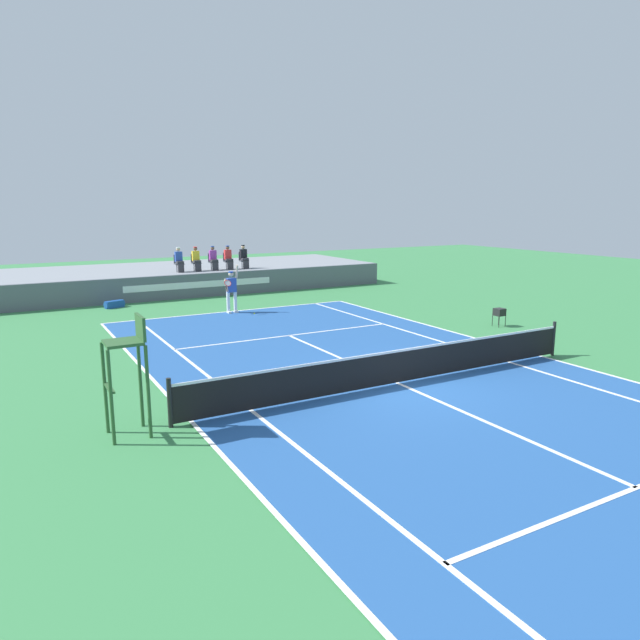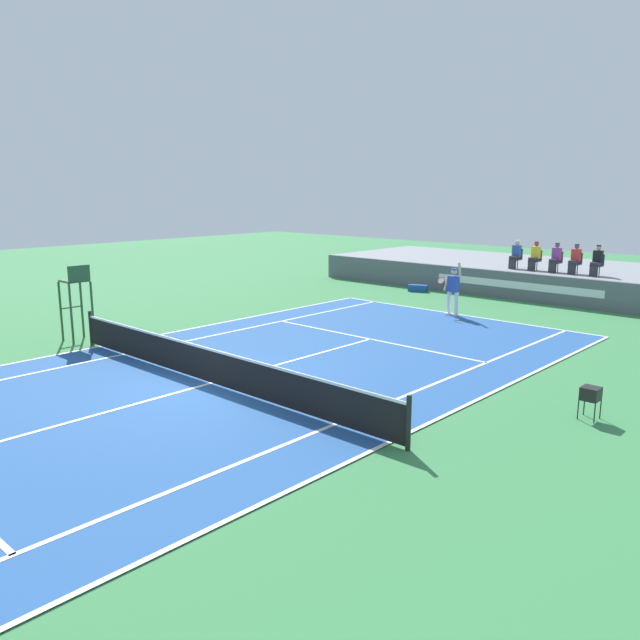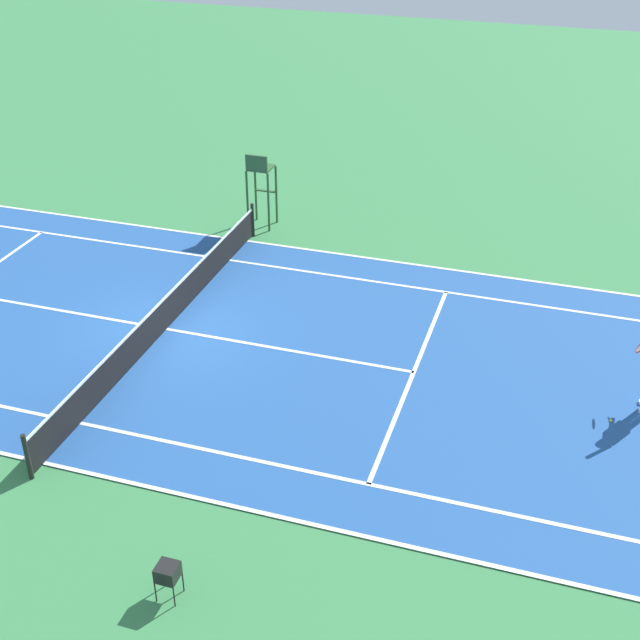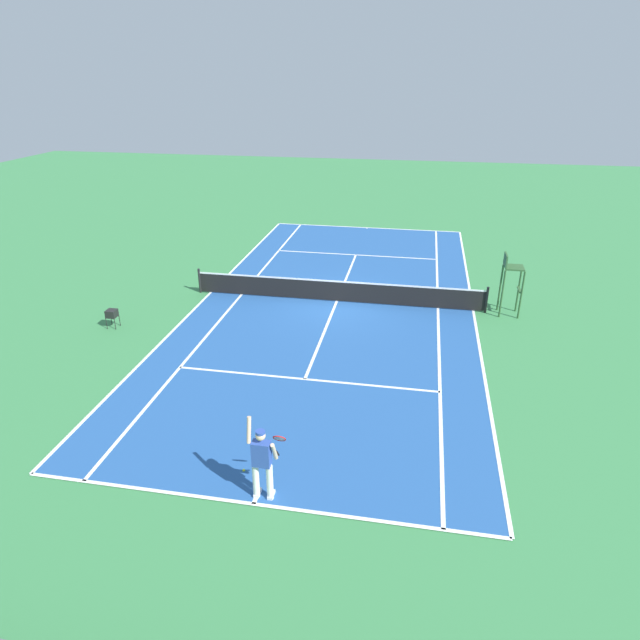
{
  "view_description": "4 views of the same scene",
  "coord_description": "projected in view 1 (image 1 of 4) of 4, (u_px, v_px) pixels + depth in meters",
  "views": [
    {
      "loc": [
        -8.74,
        -11.32,
        4.55
      ],
      "look_at": [
        -0.05,
        4.07,
        1.0
      ],
      "focal_mm": 31.9,
      "sensor_mm": 36.0,
      "label": 1
    },
    {
      "loc": [
        12.21,
        -9.17,
        4.77
      ],
      "look_at": [
        -0.05,
        4.07,
        1.0
      ],
      "focal_mm": 35.49,
      "sensor_mm": 36.0,
      "label": 2
    },
    {
      "loc": [
        16.63,
        9.41,
        11.35
      ],
      "look_at": [
        -0.05,
        4.07,
        1.0
      ],
      "focal_mm": 48.28,
      "sensor_mm": 36.0,
      "label": 3
    },
    {
      "loc": [
        -3.15,
        20.89,
        8.76
      ],
      "look_at": [
        -0.05,
        4.07,
        1.0
      ],
      "focal_mm": 31.05,
      "sensor_mm": 36.0,
      "label": 4
    }
  ],
  "objects": [
    {
      "name": "bleacher_platform",
      "position": [
        179.0,
        277.0,
        32.0
      ],
      "size": [
        21.67,
        7.32,
        1.2
      ],
      "primitive_type": "cube",
      "color": "gray",
      "rests_on": "ground"
    },
    {
      "name": "ground_plane",
      "position": [
        398.0,
        384.0,
        14.77
      ],
      "size": [
        80.0,
        80.0,
        0.0
      ],
      "primitive_type": "plane",
      "color": "#387F47"
    },
    {
      "name": "equipment_bag",
      "position": [
        114.0,
        304.0,
        25.87
      ],
      "size": [
        0.95,
        0.63,
        0.32
      ],
      "color": "#194799",
      "rests_on": "ground"
    },
    {
      "name": "tennis_player",
      "position": [
        231.0,
        290.0,
        24.41
      ],
      "size": [
        0.76,
        0.62,
        2.08
      ],
      "color": "white",
      "rests_on": "ground"
    },
    {
      "name": "spectator_seated_2",
      "position": [
        213.0,
        259.0,
        30.14
      ],
      "size": [
        0.44,
        0.6,
        1.27
      ],
      "color": "#474C56",
      "rests_on": "bleacher_platform"
    },
    {
      "name": "ball_hopper",
      "position": [
        499.0,
        312.0,
        21.78
      ],
      "size": [
        0.36,
        0.36,
        0.7
      ],
      "color": "black",
      "rests_on": "ground"
    },
    {
      "name": "spectator_seated_4",
      "position": [
        244.0,
        257.0,
        30.98
      ],
      "size": [
        0.44,
        0.6,
        1.27
      ],
      "color": "#474C56",
      "rests_on": "bleacher_platform"
    },
    {
      "name": "net",
      "position": [
        399.0,
        365.0,
        14.67
      ],
      "size": [
        11.98,
        0.1,
        1.07
      ],
      "color": "black",
      "rests_on": "ground"
    },
    {
      "name": "barrier_wall",
      "position": [
        200.0,
        285.0,
        28.77
      ],
      "size": [
        21.67,
        0.25,
        1.2
      ],
      "color": "#565B66",
      "rests_on": "ground"
    },
    {
      "name": "spectator_seated_1",
      "position": [
        196.0,
        259.0,
        29.69
      ],
      "size": [
        0.44,
        0.6,
        1.27
      ],
      "color": "#474C56",
      "rests_on": "bleacher_platform"
    },
    {
      "name": "court",
      "position": [
        398.0,
        384.0,
        14.77
      ],
      "size": [
        11.08,
        23.88,
        0.03
      ],
      "color": "#235193",
      "rests_on": "ground"
    },
    {
      "name": "spectator_seated_3",
      "position": [
        228.0,
        258.0,
        30.54
      ],
      "size": [
        0.44,
        0.6,
        1.27
      ],
      "color": "#474C56",
      "rests_on": "bleacher_platform"
    },
    {
      "name": "spectator_seated_0",
      "position": [
        179.0,
        260.0,
        29.25
      ],
      "size": [
        0.44,
        0.6,
        1.27
      ],
      "color": "#474C56",
      "rests_on": "bleacher_platform"
    },
    {
      "name": "umpire_chair",
      "position": [
        128.0,
        360.0,
        11.23
      ],
      "size": [
        0.77,
        0.77,
        2.44
      ],
      "color": "#2D562D",
      "rests_on": "ground"
    },
    {
      "name": "tennis_ball",
      "position": [
        254.0,
        314.0,
        24.3
      ],
      "size": [
        0.07,
        0.07,
        0.07
      ],
      "primitive_type": "sphere",
      "color": "#D1E533",
      "rests_on": "ground"
    }
  ]
}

